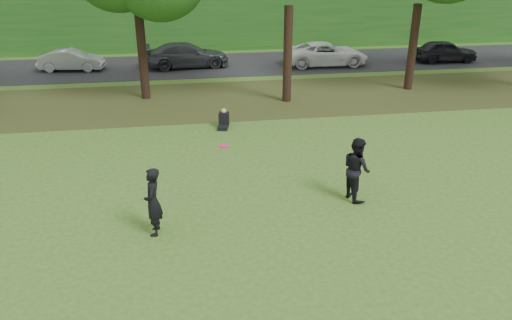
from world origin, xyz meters
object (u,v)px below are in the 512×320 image
at_px(seated_person, 224,121).
at_px(frisbee, 224,146).
at_px(player_left, 153,202).
at_px(player_right, 357,169).

bearing_deg(seated_person, frisbee, -81.25).
relative_size(player_left, player_right, 0.97).
distance_m(player_right, frisbee, 4.27).
height_order(player_left, seated_person, player_left).
distance_m(player_left, frisbee, 2.42).
bearing_deg(player_left, frisbee, 110.44).
distance_m(player_left, seated_person, 8.66).
bearing_deg(seated_person, player_left, -94.16).
xyz_separation_m(player_left, seated_person, (2.67, 8.22, -0.65)).
bearing_deg(seated_person, player_right, -50.72).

